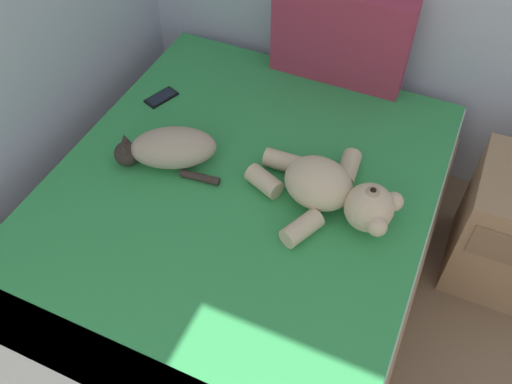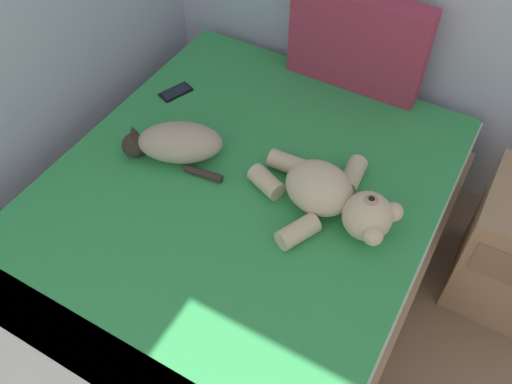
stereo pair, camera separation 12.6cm
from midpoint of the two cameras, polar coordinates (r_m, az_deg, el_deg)
name	(u,v)px [view 1 (the left image)]	position (r m, az deg, el deg)	size (l,w,h in m)	color
bed	(232,243)	(2.28, -4.14, -5.45)	(1.51, 1.94, 0.53)	#9E7A56
patterned_cushion	(340,37)	(2.51, 7.32, 15.80)	(0.62, 0.12, 0.44)	#A5334C
cat	(169,149)	(2.19, -10.79, 4.44)	(0.44, 0.32, 0.15)	tan
teddy_bear	(332,191)	(2.00, 6.22, 0.00)	(0.60, 0.52, 0.19)	beige
cell_phone	(161,97)	(2.54, -11.34, 9.69)	(0.12, 0.16, 0.01)	black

